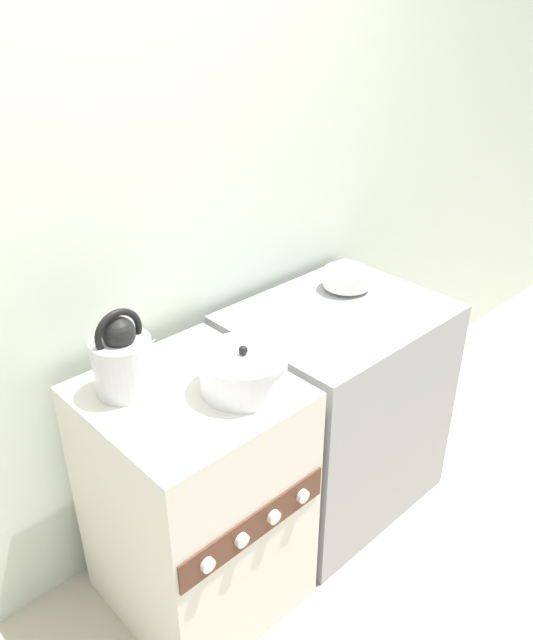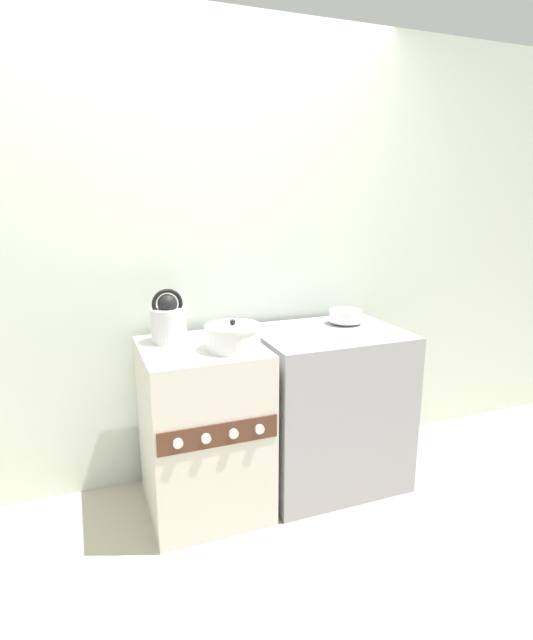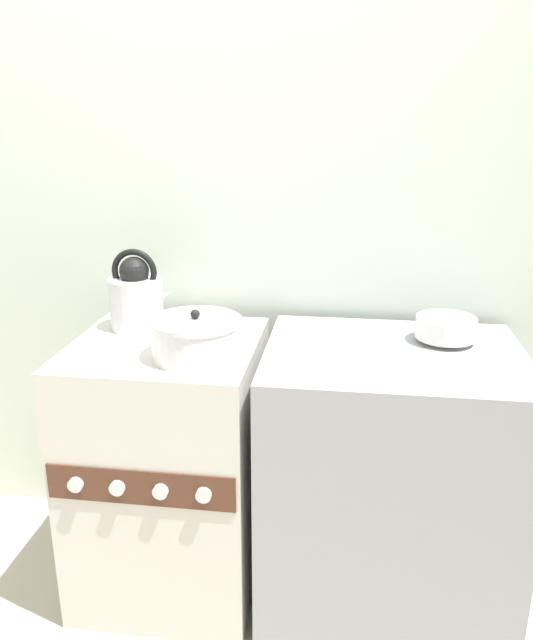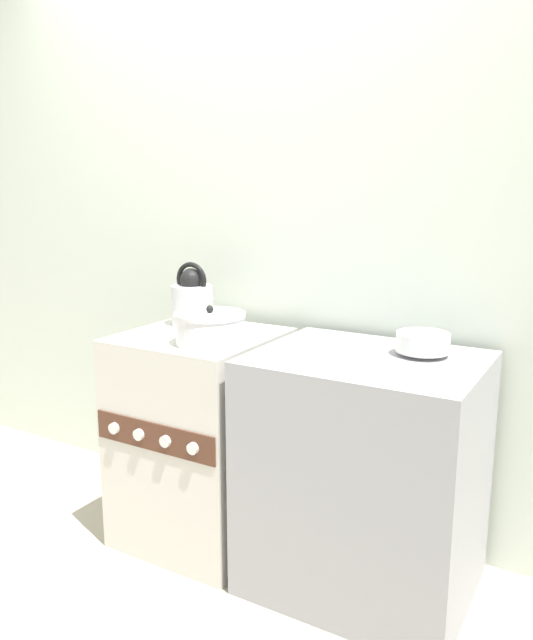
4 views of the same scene
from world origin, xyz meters
name	(u,v)px [view 2 (image 2 of 4)]	position (x,y,z in m)	size (l,w,h in m)	color
ground_plane	(222,540)	(0.00, 0.00, 0.00)	(12.00, 12.00, 0.00)	#B2A893
wall_back	(181,259)	(0.00, 0.69, 1.25)	(7.00, 0.06, 2.50)	silver
stove	(204,429)	(0.00, 0.29, 0.44)	(0.58, 0.61, 0.87)	beige
counter	(327,407)	(0.71, 0.31, 0.44)	(0.78, 0.62, 0.87)	#99999E
kettle	(168,321)	(-0.13, 0.42, 0.98)	(0.22, 0.18, 0.27)	silver
cooking_pot	(233,337)	(0.13, 0.19, 0.93)	(0.27, 0.27, 0.15)	silver
enamel_bowl	(346,316)	(0.87, 0.42, 0.92)	(0.18, 0.18, 0.08)	white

